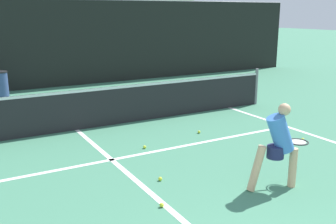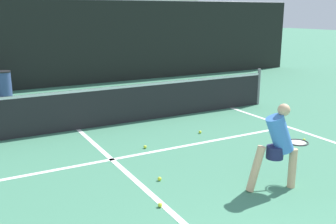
% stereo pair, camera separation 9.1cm
% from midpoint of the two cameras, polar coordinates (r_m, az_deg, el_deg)
% --- Properties ---
extents(court_service_line, '(8.25, 0.10, 0.01)m').
position_cam_midpoint_polar(court_service_line, '(7.50, -8.52, -6.86)').
color(court_service_line, white).
rests_on(court_service_line, ground).
extents(court_center_mark, '(0.10, 6.40, 0.01)m').
position_cam_midpoint_polar(court_center_mark, '(6.66, -5.41, -9.58)').
color(court_center_mark, white).
rests_on(court_center_mark, ground).
extents(court_sideline_right, '(0.10, 7.40, 0.01)m').
position_cam_midpoint_polar(court_sideline_right, '(9.31, 20.83, -3.44)').
color(court_sideline_right, white).
rests_on(court_sideline_right, ground).
extents(net, '(11.09, 0.09, 1.07)m').
position_cam_midpoint_polar(net, '(9.37, -13.55, 0.44)').
color(net, slate).
rests_on(net, ground).
extents(fence_back, '(24.00, 0.06, 3.15)m').
position_cam_midpoint_polar(fence_back, '(14.80, -20.17, 9.10)').
color(fence_back, black).
rests_on(fence_back, ground).
extents(player_practicing, '(1.20, 0.46, 1.37)m').
position_cam_midpoint_polar(player_practicing, '(6.26, 15.39, -4.38)').
color(player_practicing, '#DBAD84').
rests_on(player_practicing, ground).
extents(tennis_ball_scattered_0, '(0.07, 0.07, 0.07)m').
position_cam_midpoint_polar(tennis_ball_scattered_0, '(7.73, 14.31, -6.27)').
color(tennis_ball_scattered_0, '#D1E033').
rests_on(tennis_ball_scattered_0, ground).
extents(tennis_ball_scattered_2, '(0.07, 0.07, 0.07)m').
position_cam_midpoint_polar(tennis_ball_scattered_2, '(9.01, 4.23, -2.91)').
color(tennis_ball_scattered_2, '#D1E033').
rests_on(tennis_ball_scattered_2, ground).
extents(tennis_ball_scattered_3, '(0.07, 0.07, 0.07)m').
position_cam_midpoint_polar(tennis_ball_scattered_3, '(6.54, -1.54, -9.68)').
color(tennis_ball_scattered_3, '#D1E033').
rests_on(tennis_ball_scattered_3, ground).
extents(tennis_ball_scattered_4, '(0.07, 0.07, 0.07)m').
position_cam_midpoint_polar(tennis_ball_scattered_4, '(8.93, 18.68, -3.80)').
color(tennis_ball_scattered_4, '#D1E033').
rests_on(tennis_ball_scattered_4, ground).
extents(tennis_ball_scattered_6, '(0.07, 0.07, 0.07)m').
position_cam_midpoint_polar(tennis_ball_scattered_6, '(8.02, -3.74, -5.09)').
color(tennis_ball_scattered_6, '#D1E033').
rests_on(tennis_ball_scattered_6, ground).
extents(tennis_ball_scattered_8, '(0.07, 0.07, 0.07)m').
position_cam_midpoint_polar(tennis_ball_scattered_8, '(5.73, -1.38, -13.34)').
color(tennis_ball_scattered_8, '#D1E033').
rests_on(tennis_ball_scattered_8, ground).
extents(trash_bin, '(0.49, 0.49, 0.83)m').
position_cam_midpoint_polar(trash_bin, '(13.98, -23.28, 3.76)').
color(trash_bin, '#384C7F').
rests_on(trash_bin, ground).
extents(parked_car, '(1.77, 3.91, 1.51)m').
position_cam_midpoint_polar(parked_car, '(18.48, -22.64, 6.83)').
color(parked_car, maroon).
rests_on(parked_car, ground).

